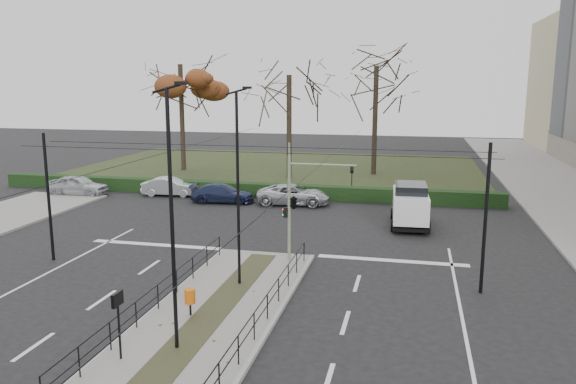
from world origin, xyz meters
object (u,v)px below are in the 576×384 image
object	(u,v)px
streetlamp_median_far	(238,187)
parked_car_fourth	(294,195)
litter_bin	(190,297)
info_panel	(118,307)
traffic_light	(295,200)
bare_tree_center	(376,74)
parked_car_first	(78,185)
white_van	(410,204)
streetlamp_median_near	(172,218)
parked_car_second	(170,187)
bare_tree_near	(289,83)
parked_car_third	(223,193)
rust_tree	(180,64)

from	to	relation	value
streetlamp_median_far	parked_car_fourth	bearing A→B (deg)	94.31
litter_bin	info_panel	bearing A→B (deg)	-103.09
traffic_light	bare_tree_center	distance (m)	27.17
parked_car_first	bare_tree_center	bearing A→B (deg)	-57.61
white_van	streetlamp_median_near	bearing A→B (deg)	-111.13
parked_car_second	bare_tree_near	bearing A→B (deg)	-42.46
parked_car_third	white_van	world-z (taller)	white_van
streetlamp_median_near	bare_tree_near	world-z (taller)	bare_tree_near
streetlamp_median_far	rust_tree	xyz separation A→B (m)	(-14.56, 28.44, 5.71)
litter_bin	bare_tree_center	size ratio (longest dim) A/B	0.08
info_panel	rust_tree	world-z (taller)	rust_tree
streetlamp_median_far	parked_car_third	distance (m)	17.16
streetlamp_median_far	parked_car_third	bearing A→B (deg)	111.64
litter_bin	info_panel	xyz separation A→B (m)	(-0.80, -3.44, 0.94)
bare_tree_center	streetlamp_median_far	bearing A→B (deg)	-96.13
info_panel	bare_tree_center	distance (m)	37.80
info_panel	parked_car_fourth	size ratio (longest dim) A/B	0.42
streetlamp_median_far	bare_tree_center	distance (m)	30.49
parked_car_second	bare_tree_near	world-z (taller)	bare_tree_near
bare_tree_center	white_van	bearing A→B (deg)	-79.34
info_panel	rust_tree	bearing A→B (deg)	110.24
traffic_light	streetlamp_median_far	distance (m)	4.01
streetlamp_median_near	white_van	world-z (taller)	streetlamp_median_near
streetlamp_median_far	bare_tree_near	world-z (taller)	bare_tree_near
white_van	bare_tree_near	world-z (taller)	bare_tree_near
parked_car_third	parked_car_fourth	distance (m)	5.00
traffic_light	bare_tree_center	world-z (taller)	bare_tree_center
litter_bin	bare_tree_near	world-z (taller)	bare_tree_near
rust_tree	bare_tree_near	xyz separation A→B (m)	(10.73, -2.06, -1.65)
parked_car_fourth	bare_tree_center	distance (m)	16.80
rust_tree	bare_tree_center	bearing A→B (deg)	4.81
bare_tree_center	info_panel	bearing A→B (deg)	-97.38
info_panel	rust_tree	xyz separation A→B (m)	(-13.02, 35.30, 8.11)
info_panel	bare_tree_near	size ratio (longest dim) A/B	0.18
parked_car_fourth	parked_car_first	bearing A→B (deg)	87.42
traffic_light	parked_car_fourth	xyz separation A→B (m)	(-2.77, 12.52, -2.29)
litter_bin	streetlamp_median_far	world-z (taller)	streetlamp_median_far
traffic_light	parked_car_first	distance (m)	22.69
parked_car_fourth	white_van	bearing A→B (deg)	-122.28
white_van	rust_tree	bearing A→B (deg)	141.84
white_van	rust_tree	size ratio (longest dim) A/B	0.37
streetlamp_median_far	parked_car_fourth	xyz separation A→B (m)	(-1.21, 16.02, -3.48)
streetlamp_median_near	parked_car_third	world-z (taller)	streetlamp_median_near
streetlamp_median_far	bare_tree_center	bearing A→B (deg)	83.87
streetlamp_median_near	litter_bin	bearing A→B (deg)	103.18
litter_bin	bare_tree_near	bearing A→B (deg)	95.92
parked_car_first	parked_car_fourth	bearing A→B (deg)	-90.91
rust_tree	bare_tree_near	size ratio (longest dim) A/B	1.11
litter_bin	bare_tree_near	size ratio (longest dim) A/B	0.08
white_van	bare_tree_near	xyz separation A→B (m)	(-10.47, 14.59, 6.95)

